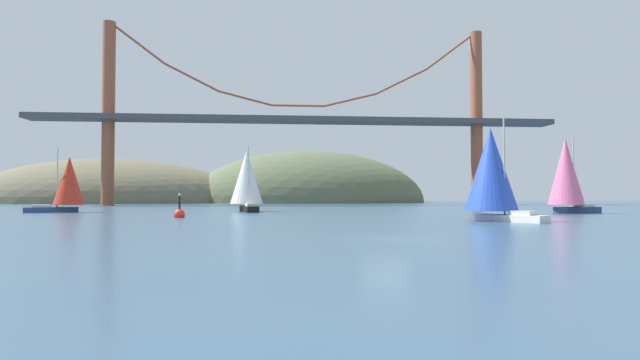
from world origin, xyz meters
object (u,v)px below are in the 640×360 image
at_px(sailboat_pink_spinnaker, 567,174).
at_px(sailboat_blue_spinnaker, 492,171).
at_px(sailboat_white_mainsail, 247,178).
at_px(channel_buoy, 179,214).
at_px(sailboat_scarlet_sail, 68,183).

bearing_deg(sailboat_pink_spinnaker, sailboat_blue_spinnaker, -133.94).
xyz_separation_m(sailboat_blue_spinnaker, sailboat_white_mainsail, (-22.38, 28.47, 0.21)).
xyz_separation_m(sailboat_blue_spinnaker, channel_buoy, (-28.05, 9.51, -3.94)).
bearing_deg(channel_buoy, sailboat_pink_spinnaker, 10.59).
relative_size(sailboat_pink_spinnaker, channel_buoy, 3.60).
relative_size(sailboat_white_mainsail, channel_buoy, 3.38).
height_order(sailboat_blue_spinnaker, channel_buoy, sailboat_blue_spinnaker).
xyz_separation_m(sailboat_scarlet_sail, channel_buoy, (17.60, -18.16, -3.48)).
bearing_deg(channel_buoy, sailboat_white_mainsail, 73.36).
bearing_deg(sailboat_blue_spinnaker, sailboat_pink_spinnaker, 46.06).
bearing_deg(sailboat_white_mainsail, sailboat_blue_spinnaker, -51.83).
bearing_deg(sailboat_pink_spinnaker, sailboat_scarlet_sail, 171.27).
xyz_separation_m(sailboat_blue_spinnaker, sailboat_scarlet_sail, (-45.65, 27.66, -0.46)).
distance_m(sailboat_white_mainsail, channel_buoy, 20.22).
xyz_separation_m(sailboat_white_mainsail, channel_buoy, (-5.67, -18.96, -4.15)).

